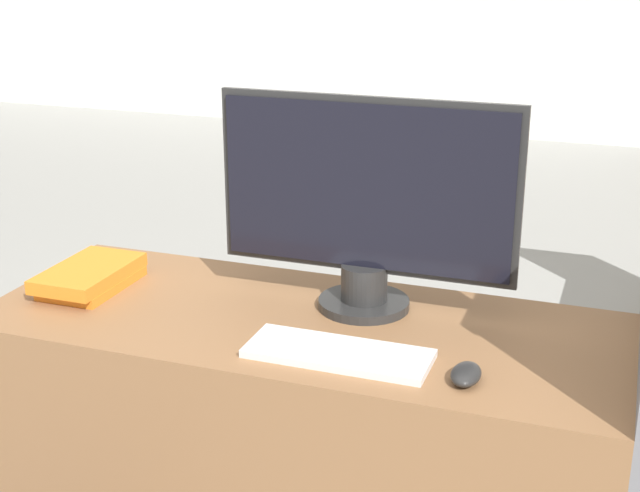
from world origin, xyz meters
name	(u,v)px	position (x,y,z in m)	size (l,w,h in m)	color
desk	(302,473)	(0.00, 0.28, 0.39)	(1.39, 0.56, 0.77)	#8C603D
monitor	(366,204)	(0.11, 0.39, 1.01)	(0.66, 0.20, 0.47)	#282828
keyboard	(338,353)	(0.14, 0.13, 0.78)	(0.37, 0.14, 0.02)	white
mouse	(466,374)	(0.39, 0.11, 0.79)	(0.06, 0.09, 0.03)	#262626
book_stack	(90,277)	(-0.53, 0.28, 0.80)	(0.16, 0.26, 0.05)	orange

